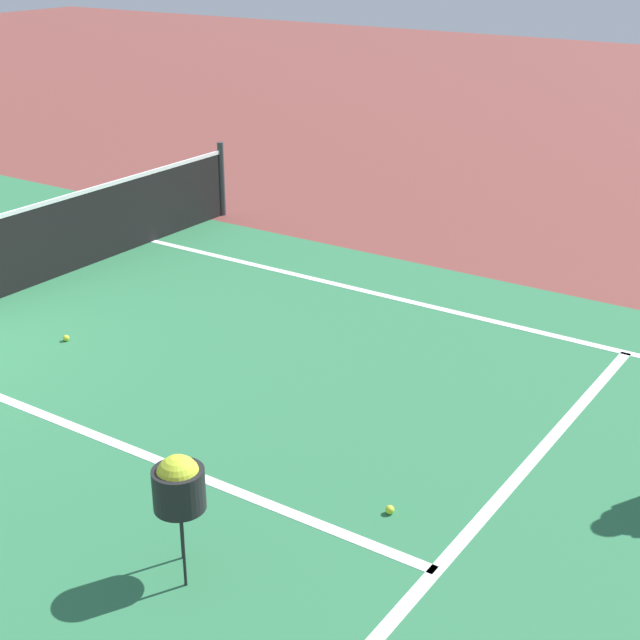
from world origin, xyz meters
TOP-DOWN VIEW (x-y plane):
  - line_sideline_right at (4.11, -5.95)m, footprint 0.10×11.89m
  - line_service_near at (0.00, -6.40)m, footprint 8.22×0.10m
  - line_center_service at (0.00, -3.20)m, footprint 0.10×6.40m
  - ball_hopper at (-0.93, -5.02)m, footprint 0.34×0.34m
  - tennis_ball_mid_court at (0.40, -5.82)m, footprint 0.07×0.07m
  - tennis_ball_near_net at (1.20, -1.54)m, footprint 0.07×0.07m

SIDE VIEW (x-z plane):
  - line_sideline_right at x=4.11m, z-range 0.00..0.01m
  - line_service_near at x=0.00m, z-range 0.00..0.01m
  - line_center_service at x=0.00m, z-range 0.00..0.01m
  - tennis_ball_mid_court at x=0.40m, z-range 0.00..0.07m
  - tennis_ball_near_net at x=1.20m, z-range 0.00..0.07m
  - ball_hopper at x=-0.93m, z-range 0.24..1.11m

